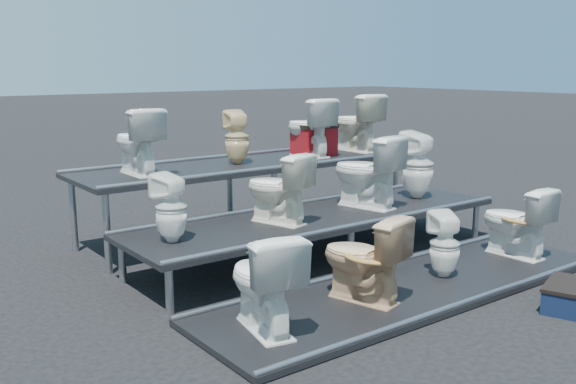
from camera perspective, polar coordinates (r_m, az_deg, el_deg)
ground at (r=6.81m, az=2.83°, el=-5.83°), size 80.00×80.00×0.00m
tier_front at (r=5.91m, az=10.99°, el=-8.41°), size 4.20×1.20×0.06m
tier_mid at (r=6.75m, az=2.84°, el=-3.97°), size 4.20×1.20×0.46m
tier_back at (r=7.72m, az=-3.33°, el=-0.51°), size 4.20×1.20×0.86m
toilet_0 at (r=4.75m, az=-2.21°, el=-7.87°), size 0.57×0.82×0.76m
toilet_1 at (r=5.36m, az=6.70°, el=-5.83°), size 0.59×0.81×0.74m
toilet_2 at (r=6.12m, az=13.76°, el=-4.54°), size 0.37×0.37×0.62m
toilet_3 at (r=6.97m, az=19.58°, el=-2.45°), size 0.43×0.73×0.73m
toilet_4 at (r=5.71m, az=-10.36°, el=-1.39°), size 0.35×0.36×0.62m
toilet_5 at (r=6.29m, az=-0.96°, el=0.35°), size 0.56×0.77×0.70m
toilet_6 at (r=7.04m, az=6.96°, el=1.84°), size 0.59×0.85×0.80m
toilet_7 at (r=7.64m, az=11.50°, el=2.39°), size 0.41×0.41×0.79m
toilet_8 at (r=6.92m, az=-13.27°, el=4.41°), size 0.39×0.69×0.70m
toilet_9 at (r=7.50m, az=-4.56°, el=4.89°), size 0.34×0.35×0.63m
toilet_10 at (r=8.11m, az=1.85°, el=5.77°), size 0.43×0.73×0.73m
toilet_11 at (r=8.64m, az=6.07°, el=6.16°), size 0.45×0.76×0.76m
red_crate at (r=8.24m, az=2.30°, el=4.52°), size 0.54×0.46×0.35m
step_stool at (r=5.88m, az=23.60°, el=-8.61°), size 0.61×0.48×0.19m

